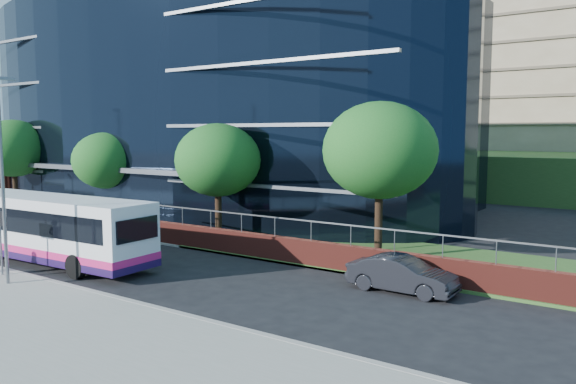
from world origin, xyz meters
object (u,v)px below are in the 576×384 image
Objects in this scene: tree_far_d at (380,151)px; parked_car at (402,274)px; street_sign at (0,227)px; tree_far_b at (106,161)px; streetlight_east at (3,174)px; tree_far_c at (218,160)px; city_bus at (51,229)px; tree_far_a at (13,148)px; brick_pavilion at (9,178)px.

tree_far_d reaches higher than parked_car.
tree_far_d is (11.50, 11.59, 3.04)m from street_sign.
streetlight_east is (9.00, -11.67, 0.23)m from tree_far_b.
tree_far_c is 0.57× the size of city_bus.
city_bus is (-12.13, -8.91, -3.55)m from tree_far_d.
street_sign is at bearing -79.26° from city_bus.
tree_far_c reaches higher than street_sign.
parked_car is (31.96, -3.15, -4.18)m from tree_far_a.
tree_far_b is at bearing 2.86° from tree_far_a.
tree_far_c is at bearing 76.08° from parked_car.
tree_far_d is 15.77m from streetlight_east.
city_bus is (6.87, -8.41, -2.57)m from tree_far_b.
tree_far_d is 6.80m from parked_car.
brick_pavilion is at bearing 80.25° from parked_car.
tree_far_c is at bearing 76.71° from street_sign.
tree_far_a reaches higher than parked_car.
tree_far_d reaches higher than tree_far_a.
tree_far_b is 22.53m from parked_car.
tree_far_c reaches higher than brick_pavilion.
tree_far_a is (9.00, -4.50, 2.92)m from brick_pavilion.
parked_car is at bearing 27.23° from street_sign.
tree_far_c is at bearing 0.00° from tree_far_a.
tree_far_d is (9.00, 1.00, 0.65)m from tree_far_c.
tree_far_d reaches higher than brick_pavilion.
city_bus is at bearing -25.12° from tree_far_a.
street_sign is 16.32m from parked_car.
tree_far_c is 0.87× the size of tree_far_d.
tree_far_a is 1.15× the size of tree_far_b.
street_sign is 16.61m from tree_far_d.
tree_far_c is (10.00, -0.50, 0.33)m from tree_far_b.
streetlight_east reaches higher than tree_far_c.
tree_far_b is 14.74m from streetlight_east.
street_sign reaches higher than parked_car.
brick_pavilion is 19.55m from tree_far_b.
street_sign is 0.35× the size of streetlight_east.
city_bus is at bearing 123.15° from streetlight_east.
streetlight_east is at bearing -59.39° from city_bus.
tree_far_d is at bearing 1.51° from tree_far_b.
tree_far_d is (29.00, 1.00, 0.33)m from tree_far_a.
parked_car is (2.96, -4.15, -4.51)m from tree_far_d.
streetlight_east is 15.70m from parked_car.
tree_far_b reaches higher than city_bus.
brick_pavilion is 1.16× the size of tree_far_d.
streetlight_east reaches higher than parked_car.
city_bus is (-2.13, 3.27, -2.80)m from streetlight_east.
brick_pavilion reaches higher than parked_car.
city_bus is at bearing 103.28° from street_sign.
parked_car is at bearing 31.78° from streetlight_east.
streetlight_east reaches higher than tree_far_b.
streetlight_east reaches higher than brick_pavilion.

